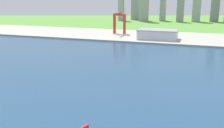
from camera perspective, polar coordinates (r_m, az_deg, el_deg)
name	(u,v)px	position (r m, az deg, el deg)	size (l,w,h in m)	color
ground_plane	(148,64)	(277.46, 7.91, -0.03)	(2400.00, 2400.00, 0.00)	#569238
water_bay	(134,81)	(221.13, 4.86, -3.72)	(840.00, 360.00, 0.15)	navy
industrial_pier	(170,37)	(461.75, 12.57, 5.73)	(840.00, 140.00, 2.50)	#A7A498
port_crane_red	(119,19)	(484.45, 1.61, 9.90)	(21.81, 37.35, 38.97)	#B72D23
warehouse_main	(158,34)	(431.19, 10.03, 6.46)	(63.03, 37.55, 15.36)	silver
distant_skyline	(173,1)	(790.97, 13.22, 13.30)	(321.31, 77.89, 150.29)	#9C9AA0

